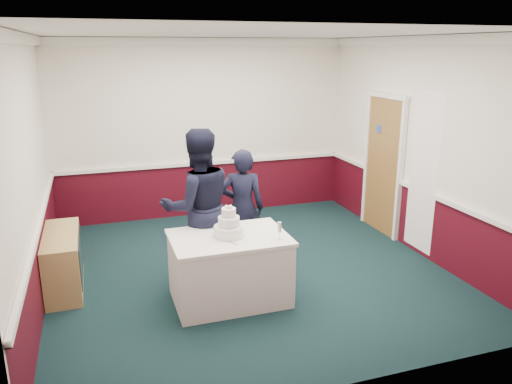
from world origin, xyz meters
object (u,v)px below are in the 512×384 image
object	(u,v)px
wedding_cake	(229,227)
champagne_flute	(279,228)
cake_knife	(231,242)
cake_table	(230,268)
sideboard	(63,261)
person_man	(198,207)
person_woman	(242,208)

from	to	relation	value
wedding_cake	champagne_flute	xyz separation A→B (m)	(0.50, -0.28, 0.03)
cake_knife	cake_table	bearing A→B (deg)	59.89
champagne_flute	sideboard	bearing A→B (deg)	152.80
sideboard	person_man	xyz separation A→B (m)	(1.62, -0.28, 0.61)
sideboard	cake_table	bearing A→B (deg)	-26.63
sideboard	champagne_flute	distance (m)	2.69
cake_knife	champagne_flute	world-z (taller)	champagne_flute
sideboard	cake_knife	distance (m)	2.17
cake_table	cake_knife	size ratio (longest dim) A/B	6.00
wedding_cake	champagne_flute	distance (m)	0.57
sideboard	cake_table	xyz separation A→B (m)	(1.83, -0.92, 0.05)
person_man	cake_table	bearing A→B (deg)	104.91
person_man	person_woman	xyz separation A→B (m)	(0.65, 0.29, -0.17)
sideboard	person_woman	bearing A→B (deg)	0.26
sideboard	champagne_flute	xyz separation A→B (m)	(2.33, -1.20, 0.58)
wedding_cake	person_woman	xyz separation A→B (m)	(0.44, 0.93, -0.11)
cake_knife	person_woman	distance (m)	1.22
cake_table	wedding_cake	bearing A→B (deg)	90.00
cake_knife	person_woman	xyz separation A→B (m)	(0.47, 1.13, 0.00)
person_man	person_woman	size ratio (longest dim) A/B	1.21
cake_table	person_man	bearing A→B (deg)	108.44
sideboard	wedding_cake	world-z (taller)	wedding_cake
wedding_cake	cake_table	bearing A→B (deg)	-90.00
cake_table	cake_knife	world-z (taller)	cake_knife
cake_knife	champagne_flute	distance (m)	0.55
champagne_flute	person_woman	distance (m)	1.22
cake_table	wedding_cake	distance (m)	0.50
cake_table	champagne_flute	world-z (taller)	champagne_flute
cake_table	wedding_cake	xyz separation A→B (m)	(-0.00, 0.00, 0.50)
cake_table	cake_knife	distance (m)	0.44
cake_knife	champagne_flute	bearing A→B (deg)	-30.16
wedding_cake	cake_knife	bearing A→B (deg)	-98.53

